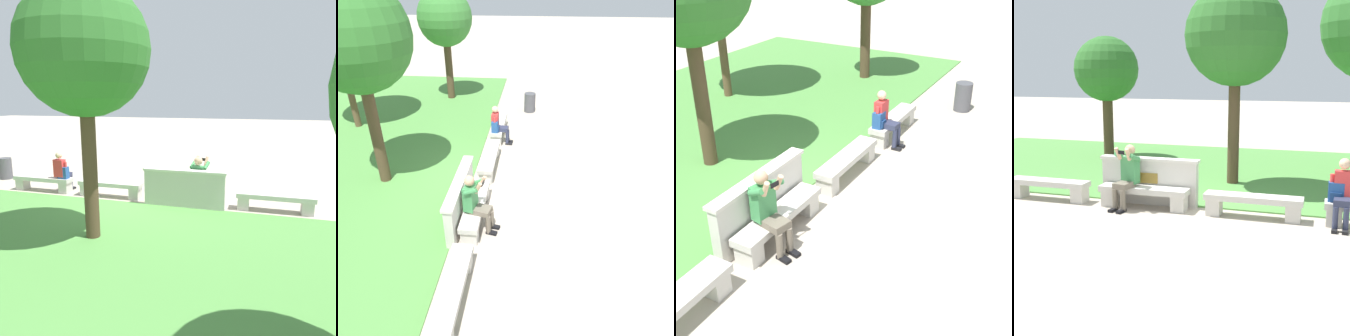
{
  "view_description": "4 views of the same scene",
  "coord_description": "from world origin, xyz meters",
  "views": [
    {
      "loc": [
        -3.05,
        8.32,
        2.79
      ],
      "look_at": [
        -0.47,
        -0.46,
        0.86
      ],
      "focal_mm": 35.0,
      "sensor_mm": 36.0,
      "label": 1
    },
    {
      "loc": [
        -6.93,
        -1.24,
        4.85
      ],
      "look_at": [
        -0.1,
        -0.58,
        0.75
      ],
      "focal_mm": 35.0,
      "sensor_mm": 36.0,
      "label": 2
    },
    {
      "loc": [
        -6.04,
        -3.85,
        4.53
      ],
      "look_at": [
        -0.4,
        -0.77,
        1.08
      ],
      "focal_mm": 50.0,
      "sensor_mm": 36.0,
      "label": 3
    },
    {
      "loc": [
        2.44,
        -8.75,
        2.76
      ],
      "look_at": [
        -0.15,
        -0.48,
        1.01
      ],
      "focal_mm": 50.0,
      "sensor_mm": 36.0,
      "label": 4
    }
  ],
  "objects": [
    {
      "name": "ground_plane",
      "position": [
        0.0,
        0.0,
        0.0
      ],
      "size": [
        80.0,
        80.0,
        0.0
      ],
      "primitive_type": "plane",
      "color": "#B2A593"
    },
    {
      "name": "grass_strip",
      "position": [
        0.0,
        4.38,
        0.01
      ],
      "size": [
        20.72,
        8.0,
        0.03
      ],
      "primitive_type": "cube",
      "color": "#518E42",
      "rests_on": "ground"
    },
    {
      "name": "bench_main",
      "position": [
        -3.41,
        0.0,
        0.3
      ],
      "size": [
        1.9,
        0.4,
        0.45
      ],
      "color": "beige",
      "rests_on": "ground"
    },
    {
      "name": "bench_near",
      "position": [
        -1.14,
        0.0,
        0.3
      ],
      "size": [
        1.9,
        0.4,
        0.45
      ],
      "color": "beige",
      "rests_on": "ground"
    },
    {
      "name": "bench_mid",
      "position": [
        1.14,
        0.0,
        0.3
      ],
      "size": [
        1.9,
        0.4,
        0.45
      ],
      "color": "beige",
      "rests_on": "ground"
    },
    {
      "name": "backrest_wall_with_plaque",
      "position": [
        -1.14,
        0.34,
        0.52
      ],
      "size": [
        2.18,
        0.24,
        1.01
      ],
      "color": "beige",
      "rests_on": "ground"
    },
    {
      "name": "person_photographer",
      "position": [
        -1.47,
        -0.08,
        0.74
      ],
      "size": [
        0.52,
        0.77,
        1.32
      ],
      "color": "black",
      "rests_on": "ground"
    },
    {
      "name": "person_distant",
      "position": [
        2.76,
        -0.07,
        0.67
      ],
      "size": [
        0.48,
        0.69,
        1.26
      ],
      "color": "black",
      "rests_on": "ground"
    },
    {
      "name": "backpack",
      "position": [
        2.65,
        0.03,
        0.63
      ],
      "size": [
        0.28,
        0.24,
        0.43
      ],
      "color": "#234C8C",
      "rests_on": "bench_far"
    },
    {
      "name": "tree_right_background",
      "position": [
        0.2,
        2.72,
        3.64
      ],
      "size": [
        2.46,
        2.46,
        4.91
      ],
      "color": "#4C3826",
      "rests_on": "ground"
    },
    {
      "name": "tree_far_back",
      "position": [
        -4.58,
        5.4,
        2.86
      ],
      "size": [
        2.1,
        2.1,
        3.96
      ],
      "color": "#4C3826",
      "rests_on": "ground"
    }
  ]
}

